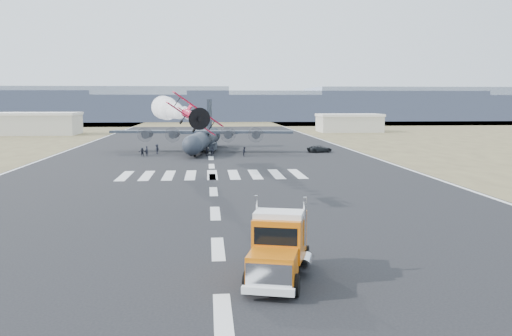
{
  "coord_description": "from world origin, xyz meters",
  "views": [
    {
      "loc": [
        -0.67,
        -24.94,
        10.31
      ],
      "look_at": [
        3.88,
        25.26,
        4.0
      ],
      "focal_mm": 38.0,
      "sensor_mm": 36.0,
      "label": 1
    }
  ],
  "objects": [
    {
      "name": "ground",
      "position": [
        0.0,
        0.0,
        0.0
      ],
      "size": [
        500.0,
        500.0,
        0.0
      ],
      "primitive_type": "plane",
      "color": "black",
      "rests_on": "ground"
    },
    {
      "name": "scrub_far",
      "position": [
        0.0,
        230.0,
        0.0
      ],
      "size": [
        500.0,
        80.0,
        0.0
      ],
      "primitive_type": "cube",
      "color": "brown",
      "rests_on": "ground"
    },
    {
      "name": "runway_markings",
      "position": [
        0.0,
        60.0,
        0.01
      ],
      "size": [
        60.0,
        260.0,
        0.01
      ],
      "primitive_type": null,
      "color": "silver",
      "rests_on": "ground"
    },
    {
      "name": "ridge_seg_c",
      "position": [
        -65.0,
        260.0,
        8.5
      ],
      "size": [
        150.0,
        50.0,
        17.0
      ],
      "primitive_type": "cube",
      "color": "gray",
      "rests_on": "ground"
    },
    {
      "name": "ridge_seg_d",
      "position": [
        0.0,
        260.0,
        6.5
      ],
      "size": [
        150.0,
        50.0,
        13.0
      ],
      "primitive_type": "cube",
      "color": "gray",
      "rests_on": "ground"
    },
    {
      "name": "ridge_seg_e",
      "position": [
        65.0,
        260.0,
        7.5
      ],
      "size": [
        150.0,
        50.0,
        15.0
      ],
      "primitive_type": "cube",
      "color": "gray",
      "rests_on": "ground"
    },
    {
      "name": "ridge_seg_f",
      "position": [
        130.0,
        260.0,
        8.5
      ],
      "size": [
        150.0,
        50.0,
        17.0
      ],
      "primitive_type": "cube",
      "color": "gray",
      "rests_on": "ground"
    },
    {
      "name": "hangar_left",
      "position": [
        -52.0,
        145.0,
        3.41
      ],
      "size": [
        24.5,
        14.5,
        6.7
      ],
      "color": "#B0AC9C",
      "rests_on": "ground"
    },
    {
      "name": "hangar_right",
      "position": [
        46.0,
        150.0,
        3.01
      ],
      "size": [
        20.5,
        12.5,
        5.9
      ],
      "color": "#B0AC9C",
      "rests_on": "ground"
    },
    {
      "name": "semi_truck",
      "position": [
        3.42,
        5.43,
        1.95
      ],
      "size": [
        4.82,
        9.05,
        3.98
      ],
      "rotation": [
        0.0,
        0.0,
        -0.27
      ],
      "color": "black",
      "rests_on": "ground"
    },
    {
      "name": "aerobatic_biplane",
      "position": [
        -2.04,
        26.81,
        8.94
      ],
      "size": [
        4.89,
        5.28,
        4.4
      ],
      "rotation": [
        0.0,
        0.6,
        0.16
      ],
      "color": "#B90C2B"
    },
    {
      "name": "smoke_trail",
      "position": [
        -6.44,
        53.51,
        9.18
      ],
      "size": [
        7.21,
        32.91,
        3.62
      ],
      "rotation": [
        0.0,
        0.0,
        0.16
      ],
      "color": "white"
    },
    {
      "name": "transport_aircraft",
      "position": [
        -1.46,
        85.42,
        2.72
      ],
      "size": [
        36.56,
        30.0,
        10.55
      ],
      "rotation": [
        0.0,
        0.0,
        -0.14
      ],
      "color": "black",
      "rests_on": "ground"
    },
    {
      "name": "support_vehicle",
      "position": [
        21.79,
        81.24,
        0.69
      ],
      "size": [
        5.35,
        3.39,
        1.38
      ],
      "primitive_type": "imported",
      "rotation": [
        0.0,
        0.0,
        1.81
      ],
      "color": "black",
      "rests_on": "ground"
    },
    {
      "name": "crew_a",
      "position": [
        0.3,
        76.17,
        0.87
      ],
      "size": [
        0.69,
        0.59,
        1.74
      ],
      "primitive_type": "imported",
      "rotation": [
        0.0,
        0.0,
        0.12
      ],
      "color": "black",
      "rests_on": "ground"
    },
    {
      "name": "crew_b",
      "position": [
        -4.25,
        80.78,
        0.91
      ],
      "size": [
        0.59,
        0.91,
        1.82
      ],
      "primitive_type": "imported",
      "rotation": [
        0.0,
        0.0,
        4.76
      ],
      "color": "black",
      "rests_on": "ground"
    },
    {
      "name": "crew_c",
      "position": [
        -10.43,
        81.27,
        0.92
      ],
      "size": [
        1.07,
        1.31,
        1.84
      ],
      "primitive_type": "imported",
      "rotation": [
        0.0,
        0.0,
        4.2
      ],
      "color": "black",
      "rests_on": "ground"
    },
    {
      "name": "crew_d",
      "position": [
        -0.73,
        75.99,
        0.85
      ],
      "size": [
        0.78,
        1.1,
        1.7
      ],
      "primitive_type": "imported",
      "rotation": [
        0.0,
        0.0,
        1.27
      ],
      "color": "black",
      "rests_on": "ground"
    },
    {
      "name": "crew_e",
      "position": [
        -3.77,
        76.45,
        0.79
      ],
      "size": [
        0.89,
        0.87,
        1.58
      ],
      "primitive_type": "imported",
      "rotation": [
        0.0,
        0.0,
        5.55
      ],
      "color": "black",
      "rests_on": "ground"
    },
    {
      "name": "crew_f",
      "position": [
        -12.69,
        76.65,
        0.79
      ],
      "size": [
        1.52,
        0.69,
        1.58
      ],
      "primitive_type": "imported",
      "rotation": [
        0.0,
        0.0,
        0.15
      ],
      "color": "black",
      "rests_on": "ground"
    },
    {
      "name": "crew_g",
      "position": [
        -11.92,
        77.08,
        0.92
      ],
      "size": [
        0.87,
        0.85,
        1.85
      ],
      "primitive_type": "imported",
      "rotation": [
        0.0,
        0.0,
        5.64
      ],
      "color": "black",
      "rests_on": "ground"
    },
    {
      "name": "crew_h",
      "position": [
        6.23,
        74.86,
        0.87
      ],
      "size": [
        0.57,
        0.87,
        1.74
      ],
      "primitive_type": "imported",
      "rotation": [
        0.0,
        0.0,
        1.51
      ],
      "color": "black",
      "rests_on": "ground"
    }
  ]
}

